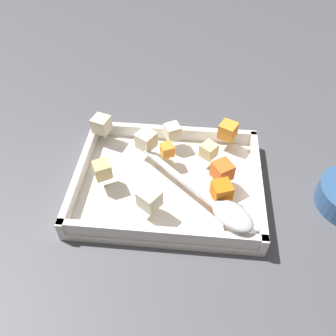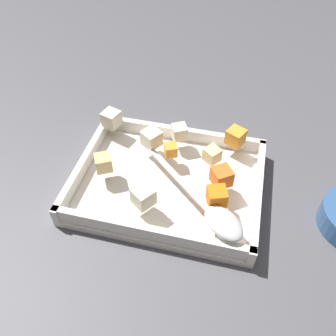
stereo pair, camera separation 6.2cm
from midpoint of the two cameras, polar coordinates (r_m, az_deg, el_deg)
ground_plane at (r=0.66m, az=2.62°, el=-3.46°), size 4.00×4.00×0.00m
baking_dish at (r=0.65m, az=2.73°, el=-2.56°), size 0.34×0.26×0.04m
carrot_chunk_center at (r=0.62m, az=11.63°, el=-1.30°), size 0.04×0.04×0.03m
carrot_chunk_corner_nw at (r=0.65m, az=3.17°, el=2.81°), size 0.03×0.03×0.02m
carrot_chunk_rim_edge at (r=0.58m, az=10.97°, el=-4.75°), size 0.04×0.04×0.03m
carrot_chunk_mid_right at (r=0.69m, az=13.48°, el=4.84°), size 0.04×0.04×0.03m
potato_chunk_corner_sw at (r=0.57m, az=-0.94°, el=-4.81°), size 0.04×0.04×0.03m
potato_chunk_near_spoon at (r=0.63m, az=-7.68°, el=0.71°), size 0.04×0.04×0.03m
potato_chunk_back_center at (r=0.72m, az=-6.73°, el=7.86°), size 0.04×0.04×0.03m
potato_chunk_corner_se at (r=0.67m, az=-0.03°, el=4.73°), size 0.04×0.04×0.03m
potato_chunk_far_right at (r=0.65m, az=9.90°, el=2.01°), size 0.04×0.04×0.03m
potato_chunk_front_center at (r=0.69m, az=4.51°, el=5.72°), size 0.04×0.04×0.03m
serving_spoon at (r=0.57m, az=11.23°, el=-8.03°), size 0.21×0.19×0.02m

